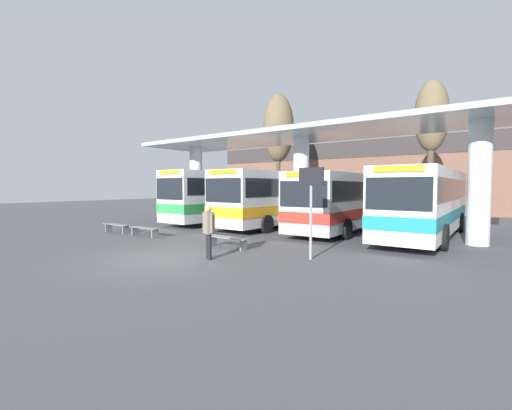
{
  "coord_description": "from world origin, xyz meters",
  "views": [
    {
      "loc": [
        9.34,
        -7.49,
        2.45
      ],
      "look_at": [
        0.0,
        5.21,
        1.6
      ],
      "focal_mm": 24.0,
      "sensor_mm": 36.0,
      "label": 1
    }
  ],
  "objects_px": {
    "waiting_bench_near_pillar": "(228,240)",
    "waiting_bench_far_platform": "(145,230)",
    "transit_bus_left_bay": "(237,194)",
    "waiting_bench_mid_platform": "(117,226)",
    "info_sign_platform": "(311,194)",
    "poplar_tree_behind_right": "(278,129)",
    "transit_bus_far_right_bay": "(426,200)",
    "poplar_tree_behind_left": "(432,119)",
    "parked_car_street": "(318,201)",
    "transit_bus_center_bay": "(280,196)",
    "transit_bus_right_bay": "(346,199)",
    "pedestrian_waiting": "(209,227)"
  },
  "relations": [
    {
      "from": "transit_bus_far_right_bay",
      "to": "pedestrian_waiting",
      "type": "xyz_separation_m",
      "value": [
        -4.9,
        -9.88,
        -0.7
      ]
    },
    {
      "from": "transit_bus_far_right_bay",
      "to": "waiting_bench_far_platform",
      "type": "relative_size",
      "value": 5.77
    },
    {
      "from": "transit_bus_far_right_bay",
      "to": "waiting_bench_near_pillar",
      "type": "xyz_separation_m",
      "value": [
        -5.72,
        -7.96,
        -1.45
      ]
    },
    {
      "from": "transit_bus_far_right_bay",
      "to": "poplar_tree_behind_right",
      "type": "relative_size",
      "value": 1.07
    },
    {
      "from": "transit_bus_center_bay",
      "to": "poplar_tree_behind_right",
      "type": "relative_size",
      "value": 0.97
    },
    {
      "from": "pedestrian_waiting",
      "to": "poplar_tree_behind_right",
      "type": "distance_m",
      "value": 20.68
    },
    {
      "from": "transit_bus_far_right_bay",
      "to": "info_sign_platform",
      "type": "relative_size",
      "value": 3.69
    },
    {
      "from": "waiting_bench_far_platform",
      "to": "parked_car_street",
      "type": "height_order",
      "value": "parked_car_street"
    },
    {
      "from": "transit_bus_left_bay",
      "to": "poplar_tree_behind_left",
      "type": "bearing_deg",
      "value": -151.81
    },
    {
      "from": "info_sign_platform",
      "to": "parked_car_street",
      "type": "bearing_deg",
      "value": 115.42
    },
    {
      "from": "transit_bus_right_bay",
      "to": "waiting_bench_mid_platform",
      "type": "bearing_deg",
      "value": 39.21
    },
    {
      "from": "waiting_bench_far_platform",
      "to": "poplar_tree_behind_left",
      "type": "bearing_deg",
      "value": 54.38
    },
    {
      "from": "pedestrian_waiting",
      "to": "waiting_bench_far_platform",
      "type": "bearing_deg",
      "value": -171.51
    },
    {
      "from": "waiting_bench_far_platform",
      "to": "pedestrian_waiting",
      "type": "bearing_deg",
      "value": -17.14
    },
    {
      "from": "transit_bus_right_bay",
      "to": "waiting_bench_mid_platform",
      "type": "distance_m",
      "value": 12.57
    },
    {
      "from": "waiting_bench_near_pillar",
      "to": "pedestrian_waiting",
      "type": "height_order",
      "value": "pedestrian_waiting"
    },
    {
      "from": "transit_bus_right_bay",
      "to": "waiting_bench_near_pillar",
      "type": "bearing_deg",
      "value": 76.96
    },
    {
      "from": "transit_bus_center_bay",
      "to": "waiting_bench_far_platform",
      "type": "relative_size",
      "value": 5.27
    },
    {
      "from": "info_sign_platform",
      "to": "poplar_tree_behind_left",
      "type": "bearing_deg",
      "value": 85.05
    },
    {
      "from": "waiting_bench_mid_platform",
      "to": "waiting_bench_far_platform",
      "type": "xyz_separation_m",
      "value": [
        2.4,
        -0.0,
        -0.0
      ]
    },
    {
      "from": "waiting_bench_near_pillar",
      "to": "waiting_bench_far_platform",
      "type": "relative_size",
      "value": 1.0
    },
    {
      "from": "waiting_bench_mid_platform",
      "to": "waiting_bench_far_platform",
      "type": "height_order",
      "value": "same"
    },
    {
      "from": "waiting_bench_far_platform",
      "to": "waiting_bench_mid_platform",
      "type": "bearing_deg",
      "value": 180.0
    },
    {
      "from": "poplar_tree_behind_left",
      "to": "parked_car_street",
      "type": "height_order",
      "value": "poplar_tree_behind_left"
    },
    {
      "from": "waiting_bench_near_pillar",
      "to": "waiting_bench_far_platform",
      "type": "xyz_separation_m",
      "value": [
        -5.38,
        0.0,
        -0.0
      ]
    },
    {
      "from": "transit_bus_far_right_bay",
      "to": "poplar_tree_behind_left",
      "type": "bearing_deg",
      "value": -82.55
    },
    {
      "from": "poplar_tree_behind_right",
      "to": "parked_car_street",
      "type": "height_order",
      "value": "poplar_tree_behind_right"
    },
    {
      "from": "transit_bus_left_bay",
      "to": "waiting_bench_far_platform",
      "type": "bearing_deg",
      "value": 99.9
    },
    {
      "from": "info_sign_platform",
      "to": "waiting_bench_near_pillar",
      "type": "bearing_deg",
      "value": -178.38
    },
    {
      "from": "transit_bus_far_right_bay",
      "to": "waiting_bench_mid_platform",
      "type": "relative_size",
      "value": 5.71
    },
    {
      "from": "transit_bus_center_bay",
      "to": "transit_bus_right_bay",
      "type": "distance_m",
      "value": 4.1
    },
    {
      "from": "parked_car_street",
      "to": "transit_bus_left_bay",
      "type": "bearing_deg",
      "value": -94.38
    },
    {
      "from": "parked_car_street",
      "to": "poplar_tree_behind_right",
      "type": "bearing_deg",
      "value": -116.09
    },
    {
      "from": "poplar_tree_behind_left",
      "to": "pedestrian_waiting",
      "type": "bearing_deg",
      "value": -103.89
    },
    {
      "from": "waiting_bench_far_platform",
      "to": "info_sign_platform",
      "type": "distance_m",
      "value": 9.17
    },
    {
      "from": "transit_bus_right_bay",
      "to": "waiting_bench_mid_platform",
      "type": "xyz_separation_m",
      "value": [
        -9.35,
        -8.28,
        -1.39
      ]
    },
    {
      "from": "pedestrian_waiting",
      "to": "parked_car_street",
      "type": "distance_m",
      "value": 22.7
    },
    {
      "from": "transit_bus_left_bay",
      "to": "parked_car_street",
      "type": "distance_m",
      "value": 11.26
    },
    {
      "from": "waiting_bench_far_platform",
      "to": "transit_bus_far_right_bay",
      "type": "bearing_deg",
      "value": 35.64
    },
    {
      "from": "pedestrian_waiting",
      "to": "poplar_tree_behind_left",
      "type": "relative_size",
      "value": 0.19
    },
    {
      "from": "waiting_bench_near_pillar",
      "to": "info_sign_platform",
      "type": "height_order",
      "value": "info_sign_platform"
    },
    {
      "from": "waiting_bench_near_pillar",
      "to": "transit_bus_right_bay",
      "type": "bearing_deg",
      "value": 79.3
    },
    {
      "from": "waiting_bench_mid_platform",
      "to": "info_sign_platform",
      "type": "relative_size",
      "value": 0.65
    },
    {
      "from": "transit_bus_far_right_bay",
      "to": "pedestrian_waiting",
      "type": "height_order",
      "value": "transit_bus_far_right_bay"
    },
    {
      "from": "transit_bus_left_bay",
      "to": "waiting_bench_mid_platform",
      "type": "xyz_separation_m",
      "value": [
        -1.19,
        -8.6,
        -1.54
      ]
    },
    {
      "from": "transit_bus_center_bay",
      "to": "pedestrian_waiting",
      "type": "xyz_separation_m",
      "value": [
        3.33,
        -9.69,
        -0.75
      ]
    },
    {
      "from": "waiting_bench_near_pillar",
      "to": "poplar_tree_behind_left",
      "type": "bearing_deg",
      "value": 71.3
    },
    {
      "from": "info_sign_platform",
      "to": "poplar_tree_behind_right",
      "type": "relative_size",
      "value": 0.29
    },
    {
      "from": "waiting_bench_mid_platform",
      "to": "pedestrian_waiting",
      "type": "height_order",
      "value": "pedestrian_waiting"
    },
    {
      "from": "waiting_bench_mid_platform",
      "to": "poplar_tree_behind_right",
      "type": "distance_m",
      "value": 17.34
    }
  ]
}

